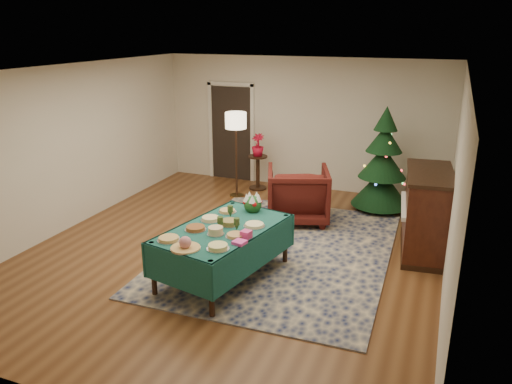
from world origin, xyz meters
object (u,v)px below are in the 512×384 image
at_px(armchair, 298,192).
at_px(buffet_table, 223,238).
at_px(side_table, 258,173).
at_px(floor_lamp, 236,126).
at_px(potted_plant, 258,150).
at_px(christmas_tree, 383,164).
at_px(piano, 426,213).
at_px(gift_box, 246,234).

bearing_deg(armchair, buffet_table, 63.18).
bearing_deg(side_table, armchair, -47.73).
relative_size(armchair, floor_lamp, 0.63).
relative_size(buffet_table, armchair, 1.96).
bearing_deg(potted_plant, side_table, 180.00).
bearing_deg(christmas_tree, armchair, -138.51).
relative_size(buffet_table, potted_plant, 4.51).
xyz_separation_m(buffet_table, potted_plant, (-1.00, 3.83, 0.25)).
relative_size(floor_lamp, potted_plant, 3.68).
distance_m(side_table, piano, 3.98).
height_order(gift_box, christmas_tree, christmas_tree).
relative_size(buffet_table, gift_box, 17.64).
bearing_deg(floor_lamp, piano, -20.12).
height_order(gift_box, potted_plant, potted_plant).
relative_size(armchair, potted_plant, 2.30).
relative_size(armchair, piano, 0.70).
distance_m(potted_plant, piano, 3.98).
distance_m(armchair, piano, 2.22).
bearing_deg(floor_lamp, buffet_table, -69.33).
height_order(armchair, piano, piano).
height_order(armchair, floor_lamp, floor_lamp).
distance_m(side_table, christmas_tree, 2.64).
distance_m(gift_box, armchair, 2.61).
xyz_separation_m(side_table, potted_plant, (0.00, 0.00, 0.50)).
relative_size(christmas_tree, piano, 1.27).
bearing_deg(armchair, potted_plant, -67.26).
distance_m(armchair, christmas_tree, 1.73).
bearing_deg(buffet_table, floor_lamp, 110.67).
relative_size(buffet_table, piano, 1.37).
height_order(buffet_table, armchair, armchair).
xyz_separation_m(floor_lamp, piano, (3.67, -1.35, -0.82)).
bearing_deg(christmas_tree, gift_box, -107.38).
xyz_separation_m(buffet_table, side_table, (-1.00, 3.83, -0.24)).
distance_m(armchair, potted_plant, 1.96).
xyz_separation_m(armchair, piano, (2.15, -0.53, 0.09)).
xyz_separation_m(side_table, piano, (3.45, -1.96, 0.27)).
bearing_deg(armchair, piano, 146.74).
distance_m(gift_box, christmas_tree, 3.89).
height_order(armchair, christmas_tree, christmas_tree).
bearing_deg(buffet_table, armchair, 82.71).
bearing_deg(armchair, side_table, -67.26).
height_order(floor_lamp, potted_plant, floor_lamp).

